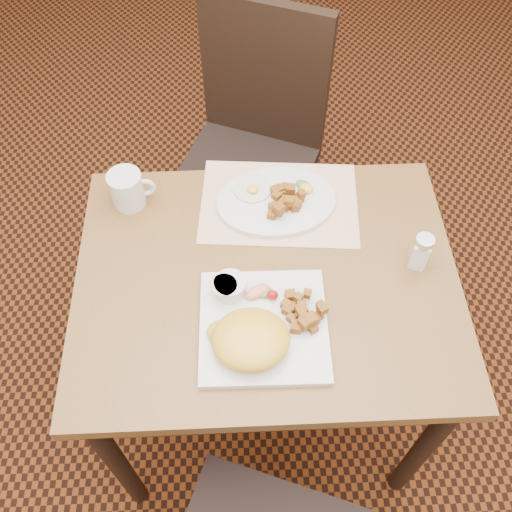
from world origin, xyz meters
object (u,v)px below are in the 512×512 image
object	(u,v)px
plate_square	(264,326)
salt_shaker	(421,251)
chair_far	(253,139)
plate_oval	(276,202)
coffee_mug	(128,189)
table	(266,301)

from	to	relation	value
plate_square	salt_shaker	bearing A→B (deg)	22.66
salt_shaker	chair_far	bearing A→B (deg)	118.77
chair_far	plate_square	xyz separation A→B (m)	(-0.01, -0.82, 0.22)
plate_oval	coffee_mug	bearing A→B (deg)	175.98
salt_shaker	coffee_mug	distance (m)	0.73
plate_square	salt_shaker	distance (m)	0.40
plate_square	salt_shaker	xyz separation A→B (m)	(0.37, 0.15, 0.04)
plate_square	plate_oval	size ratio (longest dim) A/B	0.92
coffee_mug	table	bearing A→B (deg)	-36.28
plate_oval	plate_square	bearing A→B (deg)	-98.19
coffee_mug	plate_square	bearing A→B (deg)	-49.66
table	plate_square	xyz separation A→B (m)	(-0.02, -0.13, 0.12)
salt_shaker	plate_oval	bearing A→B (deg)	148.21
plate_oval	salt_shaker	distance (m)	0.38
table	salt_shaker	size ratio (longest dim) A/B	9.00
table	plate_oval	distance (m)	0.25
plate_square	coffee_mug	xyz separation A→B (m)	(-0.32, 0.38, 0.04)
table	plate_square	distance (m)	0.18
chair_far	plate_square	bearing A→B (deg)	111.70
chair_far	coffee_mug	world-z (taller)	chair_far
plate_oval	coffee_mug	xyz separation A→B (m)	(-0.37, 0.03, 0.04)
table	plate_square	world-z (taller)	plate_square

